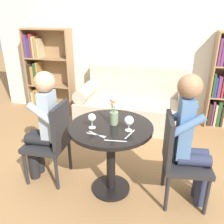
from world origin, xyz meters
TOP-DOWN VIEW (x-y plane):
  - ground_plane at (0.00, 0.00)m, footprint 16.00×16.00m
  - back_wall at (0.00, 2.09)m, footprint 5.20×0.05m
  - round_table at (0.00, 0.00)m, footprint 0.81×0.81m
  - couch at (0.00, 1.66)m, footprint 1.82×0.80m
  - bookshelf_left at (-1.69, 1.93)m, footprint 0.84×0.28m
  - chair_left at (-0.66, 0.05)m, footprint 0.42×0.42m
  - chair_right at (0.66, 0.01)m, footprint 0.46×0.46m
  - person_left at (-0.75, 0.05)m, footprint 0.42×0.34m
  - person_right at (0.74, 0.03)m, footprint 0.44×0.37m
  - wine_glass_left at (-0.16, -0.08)m, footprint 0.07×0.07m
  - wine_glass_right at (0.18, -0.06)m, footprint 0.09×0.09m
  - flower_vase at (0.02, 0.04)m, footprint 0.08×0.08m
  - knife_left_setting at (0.20, -0.13)m, footprint 0.06×0.19m
  - fork_left_setting at (-0.08, -0.20)m, footprint 0.17×0.10m
  - knife_right_setting at (0.10, -0.27)m, footprint 0.19×0.03m
  - fork_right_setting at (-0.08, -0.21)m, footprint 0.19×0.04m

SIDE VIEW (x-z plane):
  - ground_plane at x=0.00m, z-range 0.00..0.00m
  - couch at x=0.00m, z-range -0.15..0.77m
  - chair_left at x=-0.66m, z-range 0.04..0.94m
  - chair_right at x=0.66m, z-range 0.04..0.94m
  - round_table at x=0.00m, z-range 0.19..0.95m
  - person_left at x=-0.75m, z-range 0.04..1.27m
  - person_right at x=0.74m, z-range 0.05..1.33m
  - bookshelf_left at x=-1.69m, z-range -0.04..1.45m
  - knife_left_setting at x=0.20m, z-range 0.75..0.76m
  - fork_left_setting at x=-0.08m, z-range 0.75..0.76m
  - knife_right_setting at x=0.10m, z-range 0.75..0.76m
  - fork_right_setting at x=-0.08m, z-range 0.75..0.76m
  - wine_glass_right at x=0.18m, z-range 0.78..0.92m
  - wine_glass_left at x=-0.16m, z-range 0.78..0.92m
  - flower_vase at x=0.02m, z-range 0.72..0.99m
  - back_wall at x=0.00m, z-range 0.00..2.70m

